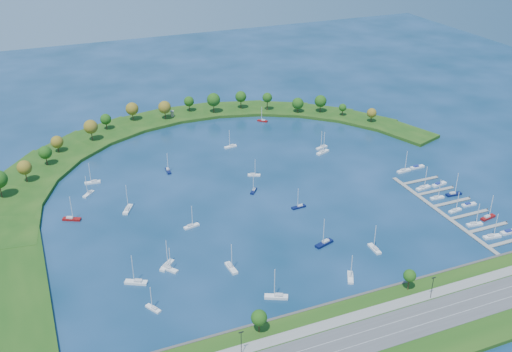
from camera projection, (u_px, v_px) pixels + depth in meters
name	position (u px, v px, depth m)	size (l,w,h in m)	color
ground	(251.00, 188.00, 316.54)	(700.00, 700.00, 0.00)	#072B43
south_shoreline	(376.00, 332.00, 214.95)	(420.00, 43.10, 11.60)	#184612
breakwater	(146.00, 164.00, 340.46)	(286.74, 247.64, 2.00)	#184612
breakwater_trees	(170.00, 120.00, 377.42)	(241.32, 91.45, 15.27)	#382314
harbor_tower	(172.00, 114.00, 404.51)	(2.60, 2.60, 4.15)	gray
dock_system	(453.00, 210.00, 295.13)	(24.28, 82.00, 1.60)	gray
moored_boat_0	(263.00, 120.00, 402.22)	(6.54, 6.41, 10.52)	maroon
moored_boat_1	(71.00, 218.00, 286.66)	(9.07, 6.30, 13.10)	maroon
moored_boat_2	(136.00, 282.00, 241.92)	(9.45, 6.77, 13.73)	white
moored_boat_3	(128.00, 209.00, 294.85)	(6.84, 9.51, 13.83)	white
moored_boat_4	(153.00, 308.00, 227.31)	(5.24, 7.17, 10.46)	white
moored_boat_5	(167.00, 265.00, 252.43)	(7.89, 7.89, 12.81)	white
moored_boat_6	(93.00, 182.00, 321.13)	(8.55, 3.03, 12.33)	white
moored_boat_7	(322.00, 147.00, 362.55)	(8.29, 4.45, 11.74)	white
moored_boat_8	(323.00, 152.00, 356.15)	(9.52, 5.72, 13.53)	white
moored_boat_9	(169.00, 268.00, 250.11)	(6.53, 7.64, 11.62)	white
moored_boat_10	(350.00, 277.00, 245.03)	(6.00, 8.35, 12.14)	white
moored_boat_11	(375.00, 248.00, 263.69)	(2.58, 8.50, 12.40)	white
moored_boat_12	(231.00, 267.00, 250.82)	(3.11, 9.06, 13.09)	white
moored_boat_13	(168.00, 170.00, 333.96)	(2.65, 8.02, 11.63)	#0A123E
moored_boat_14	(254.00, 190.00, 312.59)	(5.88, 6.68, 10.26)	#0A123E
moored_boat_15	(89.00, 193.00, 309.42)	(6.86, 7.13, 11.37)	white
moored_boat_16	(254.00, 174.00, 329.23)	(7.24, 4.75, 10.37)	white
moored_boat_17	(324.00, 243.00, 267.52)	(9.90, 5.40, 14.02)	#0A123E
moored_boat_18	(231.00, 146.00, 363.76)	(8.25, 3.37, 11.78)	white
moored_boat_19	(191.00, 226.00, 280.83)	(8.03, 3.77, 11.38)	white
moored_boat_20	(277.00, 296.00, 233.59)	(9.61, 6.43, 13.82)	white
moored_boat_21	(299.00, 206.00, 297.34)	(7.67, 2.62, 11.09)	#0A123E
docked_boat_0	(492.00, 236.00, 272.64)	(8.94, 3.54, 12.79)	white
docked_boat_1	(509.00, 232.00, 276.32)	(9.26, 3.05, 1.86)	white
docked_boat_2	(475.00, 224.00, 282.41)	(8.28, 3.40, 11.81)	white
docked_boat_3	(488.00, 217.00, 288.02)	(8.88, 3.77, 12.65)	maroon
docked_boat_4	(455.00, 210.00, 294.10)	(7.68, 3.00, 10.99)	white
docked_boat_5	(469.00, 204.00, 299.54)	(7.98, 2.62, 1.61)	white
docked_boat_6	(437.00, 197.00, 305.77)	(7.67, 2.64, 11.08)	white
docked_boat_7	(454.00, 194.00, 309.12)	(8.93, 2.96, 12.94)	#0A123E
docked_boat_8	(423.00, 187.00, 315.38)	(9.13, 3.78, 13.02)	white
docked_boat_9	(439.00, 184.00, 319.10)	(9.39, 3.95, 1.86)	white
docked_boat_10	(404.00, 170.00, 333.64)	(8.80, 3.19, 12.66)	white
docked_boat_11	(417.00, 167.00, 338.09)	(8.79, 2.67, 1.78)	white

